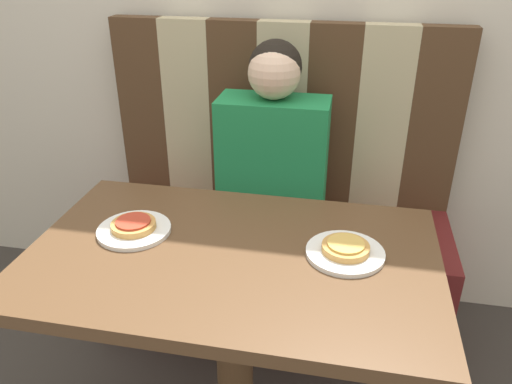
{
  "coord_description": "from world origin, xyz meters",
  "views": [
    {
      "loc": [
        0.25,
        -0.98,
        1.42
      ],
      "look_at": [
        0.0,
        0.3,
        0.75
      ],
      "focal_mm": 35.0,
      "sensor_mm": 36.0,
      "label": 1
    }
  ],
  "objects_px": {
    "pizza_right": "(346,247)",
    "pizza_left": "(133,225)",
    "person": "(273,140)",
    "plate_right": "(345,253)",
    "plate_left": "(134,230)"
  },
  "relations": [
    {
      "from": "pizza_right",
      "to": "pizza_left",
      "type": "bearing_deg",
      "value": 180.0
    },
    {
      "from": "person",
      "to": "pizza_right",
      "type": "distance_m",
      "value": 0.63
    },
    {
      "from": "plate_right",
      "to": "pizza_right",
      "type": "height_order",
      "value": "pizza_right"
    },
    {
      "from": "plate_left",
      "to": "pizza_left",
      "type": "xyz_separation_m",
      "value": [
        0.0,
        -0.0,
        0.02
      ]
    },
    {
      "from": "plate_left",
      "to": "plate_right",
      "type": "relative_size",
      "value": 1.0
    },
    {
      "from": "person",
      "to": "pizza_left",
      "type": "relative_size",
      "value": 5.62
    },
    {
      "from": "pizza_left",
      "to": "pizza_right",
      "type": "height_order",
      "value": "same"
    },
    {
      "from": "pizza_right",
      "to": "person",
      "type": "bearing_deg",
      "value": 115.49
    },
    {
      "from": "person",
      "to": "plate_left",
      "type": "height_order",
      "value": "person"
    },
    {
      "from": "pizza_left",
      "to": "pizza_right",
      "type": "distance_m",
      "value": 0.54
    },
    {
      "from": "person",
      "to": "pizza_right",
      "type": "height_order",
      "value": "person"
    },
    {
      "from": "plate_left",
      "to": "pizza_right",
      "type": "height_order",
      "value": "pizza_right"
    },
    {
      "from": "person",
      "to": "pizza_left",
      "type": "bearing_deg",
      "value": -115.49
    },
    {
      "from": "person",
      "to": "pizza_left",
      "type": "height_order",
      "value": "person"
    },
    {
      "from": "plate_left",
      "to": "plate_right",
      "type": "height_order",
      "value": "same"
    }
  ]
}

